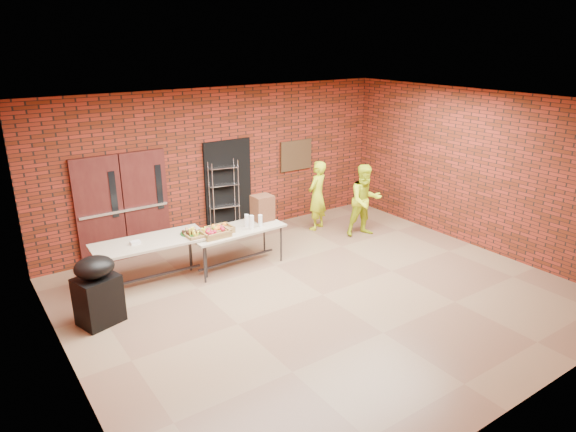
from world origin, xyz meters
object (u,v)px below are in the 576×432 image
Objects in this scene: table_right at (236,232)px; wire_rack at (224,200)px; table_left at (151,244)px; coffee_dispenser at (262,208)px; covered_grill at (97,290)px; volunteer_woman at (317,196)px; volunteer_man at (365,200)px.

wire_rack is at bearing 67.74° from table_right.
coffee_dispenser is (2.26, -0.06, 0.26)m from table_left.
covered_grill is 5.41m from volunteer_woman.
wire_rack reaches higher than covered_grill.
table_left is at bearing -15.71° from volunteer_woman.
coffee_dispenser is at bearing -172.54° from volunteer_man.
table_right is 2.60m from volunteer_woman.
wire_rack is 1.33m from coffee_dispenser.
table_right is at bearing -168.45° from volunteer_man.
volunteer_man is at bearing -7.22° from coffee_dispenser.
volunteer_woman is at bearing -7.70° from wire_rack.
wire_rack is 0.85× the size of table_left.
table_left is at bearing 178.48° from coffee_dispenser.
table_left is 4.71m from volunteer_man.
table_right is 1.17× the size of volunteer_man.
covered_grill is at bearing -169.25° from table_right.
coffee_dispenser is 1.92m from volunteer_woman.
wire_rack is 0.92× the size of table_right.
wire_rack is at bearing 162.54° from volunteer_man.
wire_rack is 1.07× the size of volunteer_man.
volunteer_woman is at bearing 139.25° from volunteer_man.
coffee_dispenser is at bearing 9.44° from table_right.
volunteer_man reaches higher than coffee_dispenser.
volunteer_man is at bearing -11.96° from covered_grill.
volunteer_man reaches higher than covered_grill.
volunteer_woman is 1.09m from volunteer_man.
coffee_dispenser is 0.31× the size of volunteer_woman.
volunteer_man is (3.11, -0.17, 0.10)m from table_right.
coffee_dispenser is 3.53m from covered_grill.
covered_grill is 5.87m from volunteer_man.
coffee_dispenser is 0.31× the size of volunteer_man.
covered_grill is at bearing -135.21° from wire_rack.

